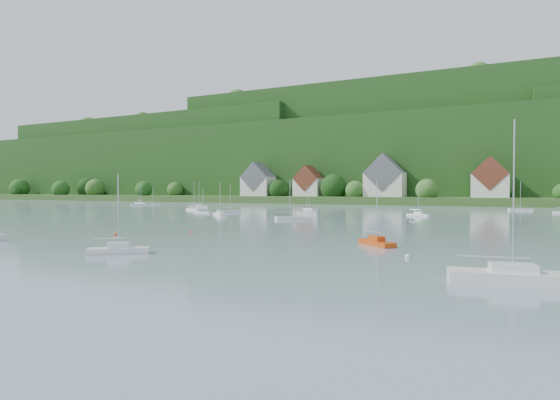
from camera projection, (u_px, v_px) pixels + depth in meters
name	position (u px, v px, depth m)	size (l,w,h in m)	color
far_shore_strip	(380.00, 200.00, 201.64)	(600.00, 60.00, 3.00)	#33541F
forested_ridge	(408.00, 161.00, 262.76)	(620.00, 181.22, 69.89)	#174215
village_building_0	(258.00, 182.00, 213.56)	(14.00, 10.40, 16.00)	silver
village_building_1	(308.00, 184.00, 204.56)	(12.00, 9.36, 14.00)	silver
village_building_2	(385.00, 179.00, 188.46)	(16.00, 11.44, 18.00)	silver
village_building_3	(490.00, 180.00, 169.35)	(13.00, 10.40, 15.50)	silver
near_sailboat_3	(119.00, 249.00, 41.67)	(5.30, 4.43, 7.35)	white
near_sailboat_4	(513.00, 276.00, 28.30)	(7.92, 3.42, 10.34)	white
near_sailboat_5	(377.00, 242.00, 47.81)	(4.71, 4.59, 6.94)	#C3400C
mooring_buoy_2	(191.00, 233.00, 61.92)	(0.38, 0.38, 0.38)	#EF5319
mooring_buoy_3	(115.00, 236.00, 58.06)	(0.49, 0.49, 0.49)	#EF5319
mooring_buoy_4	(407.00, 258.00, 39.12)	(0.44, 0.44, 0.44)	white
far_sailboat_cluster	(351.00, 210.00, 121.20)	(204.82, 67.06, 8.71)	white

